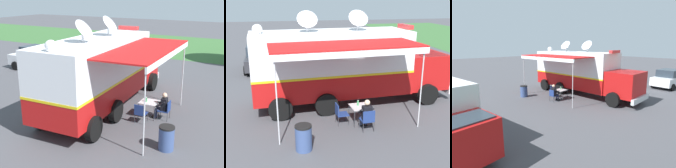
# 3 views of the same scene
# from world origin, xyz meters

# --- Properties ---
(ground_plane) EXTENTS (100.00, 100.00, 0.00)m
(ground_plane) POSITION_xyz_m (0.00, 0.00, 0.00)
(ground_plane) COLOR #47474C
(lot_stripe) EXTENTS (0.42, 4.80, 0.01)m
(lot_stripe) POSITION_xyz_m (-3.56, 1.44, 0.00)
(lot_stripe) COLOR silver
(lot_stripe) RESTS_ON ground
(command_truck) EXTENTS (5.34, 9.63, 4.53)m
(command_truck) POSITION_xyz_m (-0.01, 0.75, 1.95)
(command_truck) COLOR #B71414
(command_truck) RESTS_ON ground
(folding_table) EXTENTS (0.85, 0.85, 0.73)m
(folding_table) POSITION_xyz_m (2.34, 0.77, 0.67)
(folding_table) COLOR silver
(folding_table) RESTS_ON ground
(water_bottle) EXTENTS (0.07, 0.07, 0.22)m
(water_bottle) POSITION_xyz_m (2.23, 0.69, 0.83)
(water_bottle) COLOR #3F9959
(water_bottle) RESTS_ON folding_table
(folding_chair_at_table) EXTENTS (0.51, 0.51, 0.87)m
(folding_chair_at_table) POSITION_xyz_m (3.14, 0.84, 0.51)
(folding_chair_at_table) COLOR navy
(folding_chair_at_table) RESTS_ON ground
(folding_chair_beside_table) EXTENTS (0.51, 0.51, 0.87)m
(folding_chair_beside_table) POSITION_xyz_m (2.29, -0.08, 0.51)
(folding_chair_beside_table) COLOR navy
(folding_chair_beside_table) RESTS_ON ground
(seated_responder) EXTENTS (0.68, 0.58, 1.25)m
(seated_responder) POSITION_xyz_m (2.95, 0.83, 0.65)
(seated_responder) COLOR black
(seated_responder) RESTS_ON ground
(trash_bin) EXTENTS (0.57, 0.57, 0.91)m
(trash_bin) POSITION_xyz_m (4.06, -1.70, 0.46)
(trash_bin) COLOR #384C7F
(trash_bin) RESTS_ON ground
(traffic_cone) EXTENTS (0.36, 0.36, 0.58)m
(traffic_cone) POSITION_xyz_m (-0.54, -5.82, 0.28)
(traffic_cone) COLOR black
(traffic_cone) RESTS_ON ground
(car_behind_truck) EXTENTS (4.26, 2.14, 1.76)m
(car_behind_truck) POSITION_xyz_m (-7.70, -3.76, 0.88)
(car_behind_truck) COLOR #2D2D33
(car_behind_truck) RESTS_ON ground
(car_far_corner) EXTENTS (4.26, 2.13, 1.76)m
(car_far_corner) POSITION_xyz_m (-8.22, 4.72, 0.88)
(car_far_corner) COLOR silver
(car_far_corner) RESTS_ON ground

